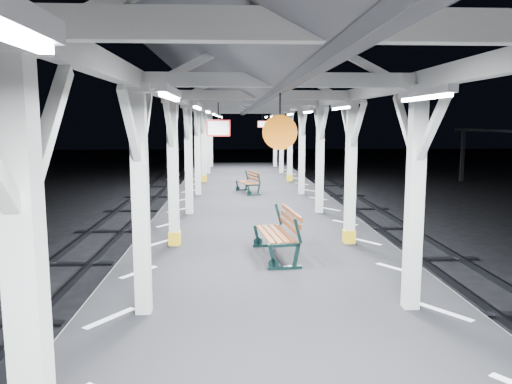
{
  "coord_description": "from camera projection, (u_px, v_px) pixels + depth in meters",
  "views": [
    {
      "loc": [
        -0.68,
        -9.13,
        3.8
      ],
      "look_at": [
        -0.14,
        2.17,
        2.2
      ],
      "focal_mm": 35.0,
      "sensor_mm": 36.0,
      "label": 1
    }
  ],
  "objects": [
    {
      "name": "bench_far",
      "position": [
        250.0,
        182.0,
        19.7
      ],
      "size": [
        0.98,
        1.63,
        0.83
      ],
      "rotation": [
        0.0,
        0.0,
        0.29
      ],
      "color": "black",
      "rests_on": "platform"
    },
    {
      "name": "platform",
      "position": [
        269.0,
        296.0,
        9.52
      ],
      "size": [
        6.0,
        50.0,
        1.0
      ],
      "primitive_type": "cube",
      "color": "black",
      "rests_on": "ground"
    },
    {
      "name": "canopy",
      "position": [
        270.0,
        79.0,
        8.94
      ],
      "size": [
        5.4,
        49.0,
        4.65
      ],
      "color": "silver",
      "rests_on": "platform"
    },
    {
      "name": "hazard_stripes_right",
      "position": [
        396.0,
        269.0,
        9.57
      ],
      "size": [
        1.0,
        48.0,
        0.01
      ],
      "primitive_type": "cube",
      "color": "silver",
      "rests_on": "platform"
    },
    {
      "name": "bench_mid",
      "position": [
        281.0,
        232.0,
        10.32
      ],
      "size": [
        0.89,
        1.91,
        1.0
      ],
      "rotation": [
        0.0,
        0.0,
        0.12
      ],
      "color": "black",
      "rests_on": "platform"
    },
    {
      "name": "hazard_stripes_left",
      "position": [
        139.0,
        272.0,
        9.33
      ],
      "size": [
        1.0,
        48.0,
        0.01
      ],
      "primitive_type": "cube",
      "color": "silver",
      "rests_on": "platform"
    },
    {
      "name": "ground",
      "position": [
        269.0,
        321.0,
        9.59
      ],
      "size": [
        120.0,
        120.0,
        0.0
      ],
      "primitive_type": "plane",
      "color": "black",
      "rests_on": "ground"
    },
    {
      "name": "track_left",
      "position": [
        3.0,
        322.0,
        9.34
      ],
      "size": [
        2.2,
        60.0,
        0.16
      ],
      "color": "#2D2D33",
      "rests_on": "ground"
    }
  ]
}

